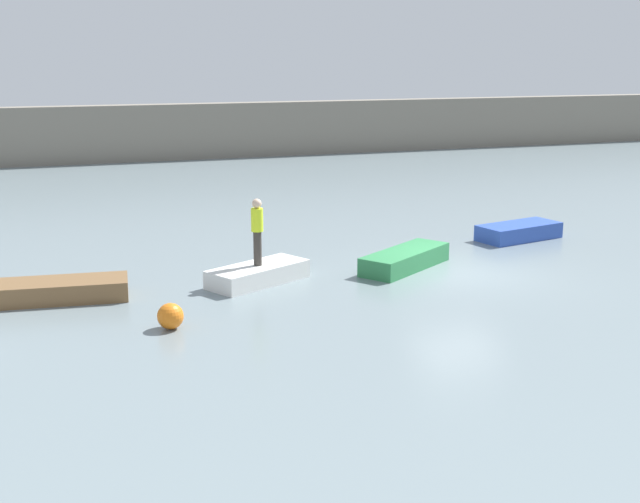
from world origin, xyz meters
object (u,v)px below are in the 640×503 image
rowboat_white (258,274)px  mooring_buoy (170,316)px  rowboat_brown (62,290)px  person_hiviz_shirt (257,228)px  rowboat_blue (519,231)px  rowboat_green (405,259)px

rowboat_white → mooring_buoy: 4.17m
rowboat_brown → person_hiviz_shirt: size_ratio=1.80×
rowboat_brown → rowboat_blue: (14.62, 2.19, 0.01)m
rowboat_white → person_hiviz_shirt: bearing=146.0°
rowboat_white → person_hiviz_shirt: person_hiviz_shirt is taller
rowboat_brown → person_hiviz_shirt: bearing=5.0°
rowboat_green → rowboat_blue: bearing=-10.4°
rowboat_white → mooring_buoy: (-2.87, -3.03, 0.05)m
mooring_buoy → rowboat_blue: bearing=23.3°
rowboat_green → rowboat_blue: 5.64m
rowboat_green → person_hiviz_shirt: person_hiviz_shirt is taller
rowboat_blue → mooring_buoy: (-12.44, -5.36, 0.04)m
rowboat_brown → mooring_buoy: 3.84m
rowboat_brown → rowboat_green: bearing=6.3°
rowboat_brown → person_hiviz_shirt: 5.20m
person_hiviz_shirt → mooring_buoy: (-2.87, -3.03, -1.21)m
rowboat_brown → rowboat_white: (5.05, -0.13, -0.01)m
person_hiviz_shirt → mooring_buoy: size_ratio=3.03×
rowboat_brown → mooring_buoy: size_ratio=5.45×
person_hiviz_shirt → mooring_buoy: bearing=-133.4°
rowboat_brown → rowboat_green: rowboat_green is taller
rowboat_brown → rowboat_green: size_ratio=1.00×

